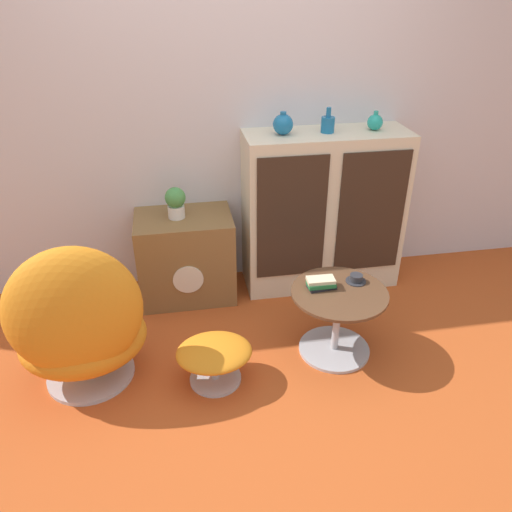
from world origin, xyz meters
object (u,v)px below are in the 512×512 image
teacup (356,279)px  tv_console (186,257)px  ottoman (214,355)px  sideboard (323,211)px  potted_plant (176,202)px  vase_leftmost (283,124)px  book_stack (321,283)px  egg_chair (79,326)px  vase_inner_right (375,122)px  coffee_table (337,316)px  vase_inner_left (328,124)px

teacup → tv_console: bearing=144.1°
ottoman → teacup: (0.87, 0.21, 0.27)m
sideboard → potted_plant: bearing=-178.7°
ottoman → vase_leftmost: size_ratio=2.92×
teacup → book_stack: bearing=-172.6°
egg_chair → ottoman: size_ratio=2.14×
vase_inner_right → book_stack: 1.17m
vase_leftmost → potted_plant: vase_leftmost is taller
sideboard → coffee_table: 0.87m
ottoman → book_stack: (0.65, 0.19, 0.28)m
vase_inner_left → potted_plant: size_ratio=0.76×
vase_inner_left → sideboard: bearing=-28.7°
tv_console → vase_inner_left: bearing=1.6°
tv_console → vase_inner_left: 1.30m
vase_leftmost → vase_inner_left: vase_inner_left is taller
egg_chair → potted_plant: size_ratio=4.30×
tv_console → coffee_table: bearing=-43.0°
ottoman → teacup: teacup is taller
teacup → book_stack: (-0.22, -0.03, 0.01)m
vase_inner_right → potted_plant: size_ratio=0.59×
vase_inner_right → tv_console: bearing=-178.8°
vase_inner_left → potted_plant: vase_inner_left is taller
teacup → vase_leftmost: bearing=112.2°
vase_inner_left → potted_plant: bearing=-178.5°
vase_leftmost → teacup: size_ratio=1.20×
egg_chair → vase_inner_right: 2.20m
ottoman → vase_leftmost: bearing=58.7°
tv_console → potted_plant: (-0.04, 0.00, 0.42)m
vase_inner_left → tv_console: bearing=-178.4°
sideboard → egg_chair: 1.79m
vase_leftmost → potted_plant: size_ratio=0.69×
coffee_table → teacup: bearing=34.0°
vase_leftmost → teacup: bearing=-67.8°
ottoman → vase_inner_right: 1.81m
egg_chair → vase_inner_left: bearing=28.4°
egg_chair → vase_leftmost: size_ratio=6.23×
sideboard → vase_leftmost: bearing=179.3°
ottoman → vase_inner_left: size_ratio=2.64×
vase_leftmost → vase_inner_left: bearing=-0.0°
coffee_table → potted_plant: (-0.88, 0.79, 0.46)m
egg_chair → vase_leftmost: bearing=33.7°
ottoman → vase_inner_left: 1.62m
ottoman → vase_inner_left: bearing=47.3°
sideboard → teacup: (-0.00, -0.72, -0.11)m
coffee_table → vase_inner_left: size_ratio=3.49×
tv_console → vase_leftmost: vase_leftmost is taller
vase_inner_right → book_stack: vase_inner_right is taller
ottoman → vase_inner_right: bearing=38.4°
potted_plant → teacup: size_ratio=1.74×
potted_plant → book_stack: bearing=-42.9°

